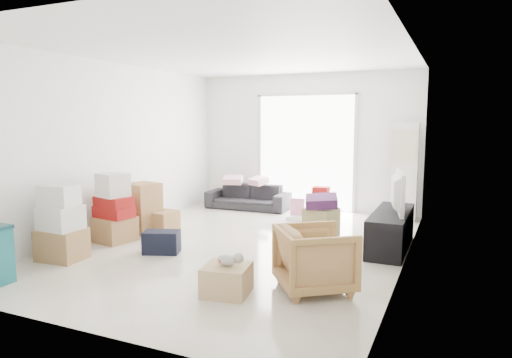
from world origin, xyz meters
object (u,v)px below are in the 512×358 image
object	(u,v)px
sofa	(248,193)
kids_table	(321,196)
television	(392,207)
tv_console	(391,230)
ac_tower	(404,172)
ottoman	(321,222)
wood_crate	(227,280)
armchair	(315,256)

from	to	relation	value
sofa	kids_table	world-z (taller)	sofa
television	tv_console	bearing A→B (deg)	-0.00
ac_tower	television	bearing A→B (deg)	-88.54
ottoman	wood_crate	world-z (taller)	ottoman
ac_tower	tv_console	world-z (taller)	ac_tower
kids_table	wood_crate	size ratio (longest dim) A/B	1.28
sofa	television	bearing A→B (deg)	-33.03
ottoman	ac_tower	bearing A→B (deg)	58.11
wood_crate	television	bearing A→B (deg)	61.63
ac_tower	armchair	xyz separation A→B (m)	(-0.46, -3.94, -0.50)
ottoman	wood_crate	distance (m)	2.74
tv_console	television	bearing A→B (deg)	0.00
sofa	wood_crate	distance (m)	4.59
sofa	armchair	world-z (taller)	armchair
television	ottoman	bearing A→B (deg)	64.33
tv_console	television	world-z (taller)	television
armchair	wood_crate	distance (m)	0.96
sofa	ac_tower	bearing A→B (deg)	0.54
ac_tower	ottoman	world-z (taller)	ac_tower
ac_tower	sofa	bearing A→B (deg)	-177.14
television	sofa	distance (m)	3.56
television	wood_crate	world-z (taller)	television
ottoman	wood_crate	size ratio (longest dim) A/B	0.95
wood_crate	tv_console	bearing A→B (deg)	61.63
television	wood_crate	bearing A→B (deg)	140.93
television	armchair	xyz separation A→B (m)	(-0.51, -1.97, -0.21)
armchair	wood_crate	bearing A→B (deg)	83.88
ac_tower	television	size ratio (longest dim) A/B	1.80
television	ottoman	distance (m)	1.19
ac_tower	tv_console	distance (m)	2.06
ac_tower	wood_crate	distance (m)	4.64
armchair	kids_table	size ratio (longest dim) A/B	1.29
ac_tower	kids_table	size ratio (longest dim) A/B	3.00
tv_console	armchair	bearing A→B (deg)	-104.55
ac_tower	ottoman	bearing A→B (deg)	-121.89
ac_tower	armchair	world-z (taller)	ac_tower
wood_crate	armchair	bearing A→B (deg)	30.00
wood_crate	ottoman	bearing A→B (deg)	85.23
tv_console	television	distance (m)	0.33
kids_table	wood_crate	xyz separation A→B (m)	(0.13, -3.95, -0.26)
ac_tower	ottoman	xyz separation A→B (m)	(-1.04, -1.67, -0.66)
sofa	ottoman	size ratio (longest dim) A/B	3.84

